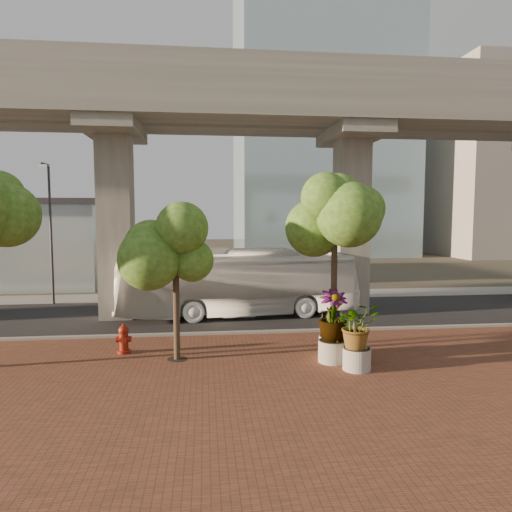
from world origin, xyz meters
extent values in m
plane|color=#342F25|center=(0.00, 0.00, 0.00)|extent=(160.00, 160.00, 0.00)
cube|color=brown|center=(0.00, -8.00, 0.03)|extent=(70.00, 13.00, 0.06)
cube|color=black|center=(0.00, 2.00, 0.02)|extent=(90.00, 8.00, 0.04)
cube|color=gray|center=(0.00, -2.00, 0.08)|extent=(70.00, 0.25, 0.16)
cube|color=gray|center=(0.00, 7.50, 0.03)|extent=(90.00, 3.00, 0.06)
cube|color=#9B988D|center=(0.00, 0.40, 10.50)|extent=(72.00, 2.40, 1.80)
cube|color=#9B988D|center=(0.00, 3.60, 10.50)|extent=(72.00, 2.40, 1.80)
cube|color=#9B988D|center=(0.00, -0.70, 11.90)|extent=(72.00, 0.12, 1.00)
cube|color=#9B988D|center=(0.00, 4.70, 11.90)|extent=(72.00, 0.12, 1.00)
cube|color=#A19B91|center=(38.00, 36.00, 12.00)|extent=(18.00, 16.00, 24.00)
imported|color=white|center=(0.03, 1.76, 1.69)|extent=(12.29, 3.73, 3.38)
cylinder|color=maroon|center=(-4.66, -4.30, 0.11)|extent=(0.49, 0.49, 0.11)
cylinder|color=maroon|center=(-4.66, -4.30, 0.51)|extent=(0.33, 0.33, 0.79)
sphere|color=maroon|center=(-4.66, -4.30, 0.91)|extent=(0.38, 0.38, 0.38)
cylinder|color=maroon|center=(-4.66, -4.30, 1.08)|extent=(0.11, 0.11, 0.14)
cylinder|color=maroon|center=(-4.66, -4.30, 0.58)|extent=(0.55, 0.22, 0.22)
cylinder|color=#A49F94|center=(3.31, -7.05, 0.42)|extent=(0.93, 0.93, 0.72)
imported|color=#2E5316|center=(3.31, -7.05, 1.55)|extent=(2.06, 2.06, 1.54)
cylinder|color=#A7A397|center=(2.73, -6.16, 0.44)|extent=(0.97, 0.97, 0.75)
imported|color=#2E5316|center=(2.73, -6.16, 1.70)|extent=(2.36, 2.36, 1.77)
cylinder|color=#9C9A8D|center=(2.90, -5.53, 0.43)|extent=(0.95, 0.95, 0.74)
imported|color=#2E5316|center=(2.90, -5.53, 1.59)|extent=(2.11, 2.11, 1.58)
cylinder|color=#443427|center=(-2.66, -5.28, 1.59)|extent=(0.22, 0.22, 3.05)
cylinder|color=black|center=(-2.66, -5.28, 0.07)|extent=(0.70, 0.70, 0.01)
cylinder|color=#443427|center=(2.99, -5.35, 2.08)|extent=(0.22, 0.22, 4.04)
cylinder|color=black|center=(2.99, -5.35, 0.07)|extent=(0.70, 0.70, 0.01)
cylinder|color=#323238|center=(-10.40, 5.99, 4.00)|extent=(0.14, 0.14, 7.92)
cube|color=#323238|center=(-10.40, 5.50, 7.96)|extent=(0.15, 0.99, 0.15)
cube|color=silver|center=(-10.40, 5.00, 7.86)|extent=(0.40, 0.20, 0.12)
cylinder|color=#2F2F34|center=(7.23, 7.49, 4.08)|extent=(0.14, 0.14, 8.09)
cube|color=#2F2F34|center=(7.23, 6.99, 8.13)|extent=(0.15, 1.01, 0.15)
cube|color=silver|center=(7.23, 6.48, 8.03)|extent=(0.40, 0.20, 0.12)
camera|label=1|loc=(-1.64, -21.27, 5.12)|focal=32.00mm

